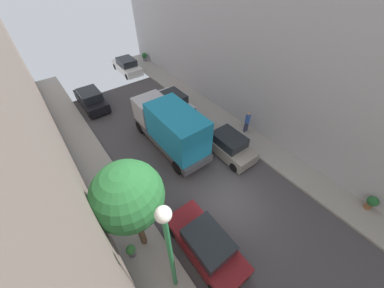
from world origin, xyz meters
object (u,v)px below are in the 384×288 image
(parked_car_left_3, at_px, (91,99))
(parked_car_right_1, at_px, (227,144))
(delivery_truck, at_px, (170,127))
(potted_plant_2, at_px, (145,56))
(pedestrian, at_px, (247,121))
(potted_plant_4, at_px, (131,251))
(parked_car_right_2, at_px, (173,102))
(parked_car_left_2, at_px, (206,244))
(parked_car_right_3, at_px, (127,66))
(potted_plant_3, at_px, (372,202))
(street_tree_0, at_px, (128,196))
(lamp_post, at_px, (169,246))

(parked_car_left_3, relative_size, parked_car_right_1, 1.00)
(delivery_truck, bearing_deg, potted_plant_2, 68.64)
(pedestrian, xyz_separation_m, potted_plant_2, (0.26, 16.34, -0.41))
(potted_plant_4, bearing_deg, parked_car_right_2, 47.16)
(parked_car_right_2, bearing_deg, delivery_truck, -125.20)
(parked_car_left_2, relative_size, parked_car_right_3, 1.00)
(potted_plant_2, bearing_deg, potted_plant_3, -89.70)
(street_tree_0, bearing_deg, parked_car_right_2, 49.03)
(parked_car_right_1, height_order, delivery_truck, delivery_truck)
(parked_car_right_2, relative_size, parked_car_right_3, 1.00)
(parked_car_right_1, height_order, parked_car_right_2, same)
(parked_car_right_3, bearing_deg, parked_car_left_2, -105.25)
(parked_car_left_2, xyz_separation_m, pedestrian, (8.01, 4.84, 0.35))
(street_tree_0, xyz_separation_m, lamp_post, (0.22, -2.39, 0.05))
(parked_car_right_2, height_order, delivery_truck, delivery_truck)
(street_tree_0, height_order, lamp_post, lamp_post)
(parked_car_right_2, height_order, potted_plant_3, parked_car_right_2)
(potted_plant_3, bearing_deg, parked_car_left_3, 113.75)
(lamp_post, bearing_deg, parked_car_left_3, 83.12)
(parked_car_left_3, height_order, street_tree_0, street_tree_0)
(parked_car_right_2, distance_m, potted_plant_4, 12.11)
(parked_car_right_3, bearing_deg, pedestrian, -80.09)
(delivery_truck, height_order, potted_plant_3, delivery_truck)
(parked_car_right_1, xyz_separation_m, delivery_truck, (-2.70, 2.73, 1.07))
(parked_car_right_1, xyz_separation_m, street_tree_0, (-7.52, -2.09, 3.32))
(parked_car_right_1, relative_size, pedestrian, 2.44)
(lamp_post, bearing_deg, potted_plant_2, 64.65)
(parked_car_right_2, relative_size, potted_plant_2, 4.48)
(parked_car_left_2, relative_size, potted_plant_3, 4.77)
(pedestrian, bearing_deg, potted_plant_2, 89.09)
(parked_car_left_3, distance_m, lamp_post, 16.20)
(potted_plant_2, xyz_separation_m, potted_plant_4, (-11.11, -19.30, -0.08))
(delivery_truck, height_order, lamp_post, lamp_post)
(parked_car_left_2, bearing_deg, parked_car_right_2, 63.35)
(potted_plant_2, bearing_deg, potted_plant_4, -119.92)
(parked_car_right_1, distance_m, parked_car_right_2, 6.56)
(potted_plant_4, bearing_deg, street_tree_0, 17.24)
(parked_car_left_2, relative_size, lamp_post, 0.69)
(potted_plant_3, height_order, lamp_post, lamp_post)
(parked_car_left_3, relative_size, parked_car_right_3, 1.00)
(parked_car_right_1, xyz_separation_m, potted_plant_2, (2.87, 16.98, -0.06))
(parked_car_left_2, relative_size, parked_car_left_3, 1.00)
(parked_car_right_2, xyz_separation_m, street_tree_0, (-7.52, -8.66, 3.32))
(parked_car_right_2, relative_size, potted_plant_3, 4.77)
(parked_car_right_1, height_order, parked_car_right_3, same)
(potted_plant_4, bearing_deg, parked_car_right_1, 15.72)
(parked_car_left_3, bearing_deg, parked_car_right_1, -64.35)
(lamp_post, bearing_deg, delivery_truck, 57.51)
(potted_plant_4, bearing_deg, parked_car_left_2, -33.61)
(parked_car_right_3, height_order, pedestrian, pedestrian)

